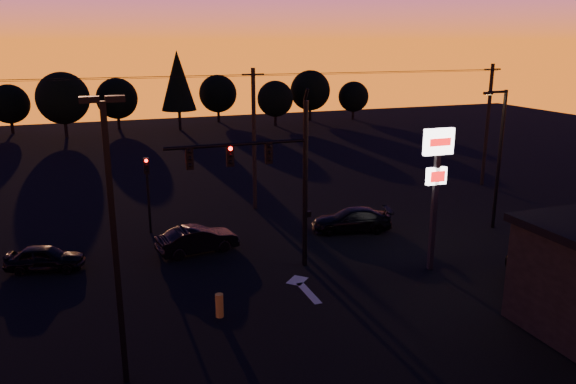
% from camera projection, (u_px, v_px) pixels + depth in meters
% --- Properties ---
extents(ground, '(120.00, 120.00, 0.00)m').
position_uv_depth(ground, '(307.00, 305.00, 23.36)').
color(ground, black).
rests_on(ground, ground).
extents(lane_arrow, '(1.20, 3.10, 0.01)m').
position_uv_depth(lane_arrow, '(303.00, 287.00, 25.03)').
color(lane_arrow, beige).
rests_on(lane_arrow, ground).
extents(traffic_signal_mast, '(6.79, 0.52, 8.58)m').
position_uv_depth(traffic_signal_mast, '(273.00, 169.00, 25.65)').
color(traffic_signal_mast, black).
rests_on(traffic_signal_mast, ground).
extents(secondary_signal, '(0.30, 0.31, 4.35)m').
position_uv_depth(secondary_signal, '(148.00, 184.00, 31.36)').
color(secondary_signal, black).
rests_on(secondary_signal, ground).
extents(parking_lot_light, '(1.25, 0.30, 9.14)m').
position_uv_depth(parking_lot_light, '(113.00, 226.00, 16.77)').
color(parking_lot_light, black).
rests_on(parking_lot_light, ground).
extents(pylon_sign, '(1.50, 0.28, 6.80)m').
position_uv_depth(pylon_sign, '(437.00, 169.00, 25.74)').
color(pylon_sign, black).
rests_on(pylon_sign, ground).
extents(streetlight, '(1.55, 0.35, 8.00)m').
position_uv_depth(streetlight, '(499.00, 154.00, 31.79)').
color(streetlight, black).
rests_on(streetlight, ground).
extents(utility_pole_1, '(1.40, 0.26, 9.00)m').
position_uv_depth(utility_pole_1, '(254.00, 139.00, 35.50)').
color(utility_pole_1, black).
rests_on(utility_pole_1, ground).
extents(utility_pole_2, '(1.40, 0.26, 9.00)m').
position_uv_depth(utility_pole_2, '(487.00, 125.00, 41.46)').
color(utility_pole_2, black).
rests_on(utility_pole_2, ground).
extents(power_wires, '(36.00, 1.22, 0.07)m').
position_uv_depth(power_wires, '(253.00, 75.00, 34.46)').
color(power_wires, black).
rests_on(power_wires, ground).
extents(bollard, '(0.32, 0.32, 0.97)m').
position_uv_depth(bollard, '(219.00, 305.00, 22.23)').
color(bollard, '#AE7E20').
rests_on(bollard, ground).
extents(tree_1, '(4.54, 4.54, 5.71)m').
position_uv_depth(tree_1, '(9.00, 104.00, 65.19)').
color(tree_1, black).
rests_on(tree_1, ground).
extents(tree_2, '(5.77, 5.78, 7.26)m').
position_uv_depth(tree_2, '(63.00, 98.00, 62.40)').
color(tree_2, black).
rests_on(tree_2, ground).
extents(tree_3, '(4.95, 4.95, 6.22)m').
position_uv_depth(tree_3, '(117.00, 99.00, 68.17)').
color(tree_3, black).
rests_on(tree_3, ground).
extents(tree_4, '(4.18, 4.18, 9.50)m').
position_uv_depth(tree_4, '(178.00, 81.00, 67.20)').
color(tree_4, black).
rests_on(tree_4, ground).
extents(tree_5, '(4.95, 4.95, 6.22)m').
position_uv_depth(tree_5, '(218.00, 94.00, 74.29)').
color(tree_5, black).
rests_on(tree_5, ground).
extents(tree_6, '(4.54, 4.54, 5.71)m').
position_uv_depth(tree_6, '(275.00, 99.00, 70.92)').
color(tree_6, black).
rests_on(tree_6, ground).
extents(tree_7, '(5.36, 5.36, 6.74)m').
position_uv_depth(tree_7, '(310.00, 90.00, 75.47)').
color(tree_7, black).
rests_on(tree_7, ground).
extents(tree_8, '(4.12, 4.12, 5.19)m').
position_uv_depth(tree_8, '(353.00, 97.00, 76.79)').
color(tree_8, black).
rests_on(tree_8, ground).
extents(car_left, '(3.85, 2.35, 1.23)m').
position_uv_depth(car_left, '(45.00, 258.00, 26.72)').
color(car_left, black).
rests_on(car_left, ground).
extents(car_mid, '(4.35, 2.12, 1.37)m').
position_uv_depth(car_mid, '(198.00, 240.00, 28.98)').
color(car_mid, black).
rests_on(car_mid, ground).
extents(car_right, '(4.88, 2.92, 1.32)m').
position_uv_depth(car_right, '(352.00, 220.00, 32.24)').
color(car_right, black).
rests_on(car_right, ground).
extents(suv_parked, '(3.46, 5.23, 1.34)m').
position_uv_depth(suv_parked, '(564.00, 271.00, 25.09)').
color(suv_parked, black).
rests_on(suv_parked, ground).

